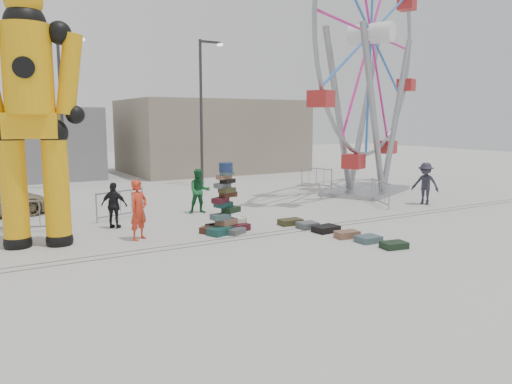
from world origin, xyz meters
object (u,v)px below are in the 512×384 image
suitcase_tower (225,213)px  steamer_trunk (233,224)px  pedestrian_grey (425,184)px  pedestrian_green (199,191)px  barricade_wheel_back (316,178)px  pedestrian_red (139,210)px  barricade_wheel_front (380,193)px  ferris_wheel (370,55)px  crash_test_dummy (30,107)px  pedestrian_black (114,205)px  barricade_dummy_c (120,205)px  barricade_dummy_b (23,216)px  lamp_post_right (203,105)px  lamp_post_left (63,104)px

suitcase_tower → steamer_trunk: suitcase_tower is taller
steamer_trunk → pedestrian_grey: 9.57m
steamer_trunk → pedestrian_green: 3.35m
barricade_wheel_back → suitcase_tower: bearing=-68.6°
suitcase_tower → pedestrian_red: 2.83m
barricade_wheel_front → barricade_wheel_back: (1.06, 5.89, 0.00)m
ferris_wheel → steamer_trunk: (-9.81, -4.04, -6.64)m
crash_test_dummy → pedestrian_grey: (15.57, -0.81, -3.15)m
barricade_wheel_back → pedestrian_black: (-12.14, -4.56, 0.24)m
barricade_dummy_c → pedestrian_grey: size_ratio=1.09×
barricade_dummy_c → pedestrian_black: 1.60m
barricade_wheel_front → barricade_wheel_back: size_ratio=1.00×
steamer_trunk → pedestrian_green: size_ratio=0.45×
suitcase_tower → pedestrian_black: (-3.01, 2.43, 0.15)m
suitcase_tower → steamer_trunk: (0.43, 0.24, -0.46)m
suitcase_tower → pedestrian_green: 3.58m
crash_test_dummy → pedestrian_black: crash_test_dummy is taller
barricade_dummy_b → pedestrian_green: pedestrian_green is taller
pedestrian_green → pedestrian_grey: bearing=-1.9°
barricade_wheel_back → pedestrian_black: size_ratio=1.26×
barricade_dummy_b → barricade_wheel_front: bearing=8.9°
suitcase_tower → barricade_wheel_back: (9.13, 6.99, -0.10)m
lamp_post_right → pedestrian_grey: lamp_post_right is taller
ferris_wheel → barricade_wheel_back: bearing=87.2°
lamp_post_right → suitcase_tower: 12.58m
pedestrian_grey → pedestrian_red: bearing=-113.3°
steamer_trunk → pedestrian_grey: size_ratio=0.43×
ferris_wheel → pedestrian_grey: ferris_wheel is taller
crash_test_dummy → barricade_dummy_c: 5.50m
lamp_post_left → barricade_wheel_front: size_ratio=4.00×
suitcase_tower → crash_test_dummy: 6.66m
lamp_post_right → barricade_dummy_b: size_ratio=4.00×
suitcase_tower → pedestrian_black: 3.87m
pedestrian_green → crash_test_dummy: bearing=-142.1°
lamp_post_left → pedestrian_red: size_ratio=4.27×
barricade_wheel_back → pedestrian_green: (-8.48, -3.48, 0.33)m
lamp_post_left → ferris_wheel: size_ratio=0.58×
steamer_trunk → barricade_wheel_front: barricade_wheel_front is taller
barricade_dummy_c → pedestrian_red: size_ratio=1.07×
barricade_wheel_back → pedestrian_green: 9.18m
barricade_dummy_b → barricade_dummy_c: size_ratio=1.00×
lamp_post_right → barricade_dummy_b: 13.40m
barricade_wheel_front → pedestrian_black: 11.17m
lamp_post_left → barricade_dummy_c: 10.07m
barricade_dummy_b → pedestrian_green: size_ratio=1.13×
lamp_post_left → pedestrian_red: (-0.14, -12.75, -3.54)m
suitcase_tower → ferris_wheel: (10.23, 4.29, 6.18)m
lamp_post_left → pedestrian_green: bearing=-71.1°
barricade_wheel_front → pedestrian_red: (-10.86, -0.69, 0.39)m
steamer_trunk → barricade_dummy_c: (-2.83, 3.65, 0.36)m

